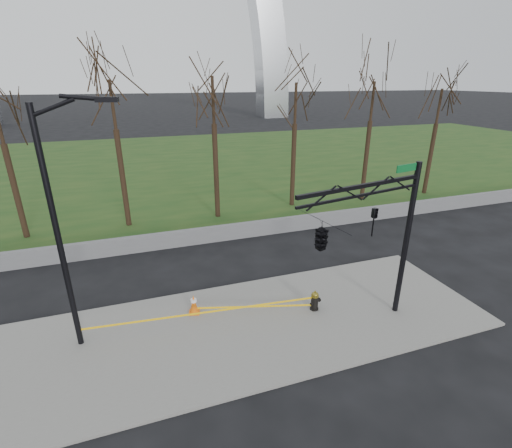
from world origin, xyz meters
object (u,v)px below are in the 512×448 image
object	(u,v)px
fire_hydrant	(315,301)
street_light	(62,218)
traffic_cone	(194,304)
traffic_signal_mast	(341,231)

from	to	relation	value
fire_hydrant	street_light	bearing A→B (deg)	157.99
fire_hydrant	traffic_cone	bearing A→B (deg)	147.30
street_light	traffic_signal_mast	distance (m)	8.49
traffic_cone	fire_hydrant	bearing A→B (deg)	-16.04
traffic_cone	traffic_signal_mast	size ratio (longest dim) A/B	0.13
street_light	traffic_cone	bearing A→B (deg)	18.80
fire_hydrant	street_light	distance (m)	9.36
traffic_cone	street_light	xyz separation A→B (m)	(-3.79, -0.52, 4.20)
street_light	traffic_signal_mast	size ratio (longest dim) A/B	1.37
fire_hydrant	street_light	world-z (taller)	street_light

